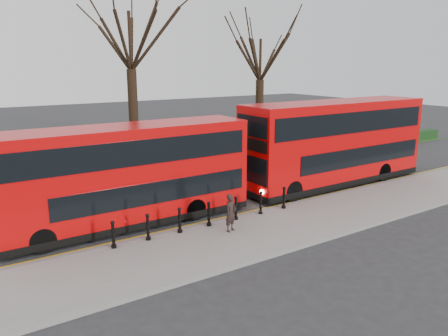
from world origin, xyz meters
TOP-DOWN VIEW (x-y plane):
  - ground at (0.00, 0.00)m, footprint 120.00×120.00m
  - pavement at (0.00, -3.00)m, footprint 60.00×4.00m
  - kerb at (0.00, -1.00)m, footprint 60.00×0.25m
  - grass_verge at (0.00, 15.00)m, footprint 60.00×18.00m
  - hedge at (0.00, 6.80)m, footprint 60.00×0.90m
  - yellow_line_outer at (0.00, -0.70)m, footprint 60.00×0.10m
  - yellow_line_inner at (0.00, -0.50)m, footprint 60.00×0.10m
  - tree_mid at (2.00, 10.00)m, footprint 7.46×7.46m
  - tree_right at (12.00, 10.00)m, footprint 6.47×6.47m
  - bollard_row at (0.60, -1.35)m, footprint 8.35×0.15m
  - bus_lead at (-1.94, 1.02)m, footprint 10.71×2.46m
  - bus_rear at (10.27, 0.77)m, footprint 11.84×2.72m
  - pedestrian at (1.04, -2.34)m, footprint 0.66×0.55m

SIDE VIEW (x-z plane):
  - ground at x=0.00m, z-range 0.00..0.00m
  - yellow_line_outer at x=0.00m, z-range 0.00..0.01m
  - yellow_line_inner at x=0.00m, z-range 0.00..0.01m
  - grass_verge at x=0.00m, z-range 0.00..0.06m
  - pavement at x=0.00m, z-range 0.00..0.15m
  - kerb at x=0.00m, z-range -0.01..0.15m
  - hedge at x=0.00m, z-range 0.00..0.80m
  - bollard_row at x=0.60m, z-range 0.15..1.15m
  - pedestrian at x=1.04m, z-range 0.15..1.70m
  - bus_lead at x=-1.94m, z-range 0.02..4.27m
  - bus_rear at x=10.27m, z-range 0.02..4.73m
  - tree_right at x=12.00m, z-range 2.29..12.39m
  - tree_mid at x=2.00m, z-range 2.65..14.31m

